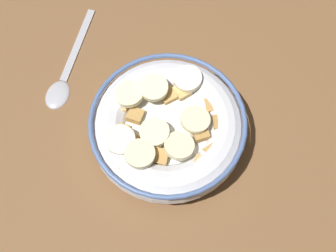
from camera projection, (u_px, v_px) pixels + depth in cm
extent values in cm
cube|color=brown|center=(168.00, 138.00, 54.47)|extent=(127.66, 127.66, 2.00)
cylinder|color=silver|center=(168.00, 134.00, 53.27)|extent=(10.40, 10.40, 0.60)
torus|color=silver|center=(168.00, 128.00, 51.38)|extent=(18.91, 18.91, 4.72)
torus|color=#4C6699|center=(168.00, 121.00, 49.48)|extent=(18.94, 18.94, 0.60)
cylinder|color=white|center=(168.00, 125.00, 50.48)|extent=(16.08, 16.08, 0.40)
cube|color=tan|center=(120.00, 105.00, 50.94)|extent=(1.84, 1.90, 0.97)
cube|color=tan|center=(153.00, 88.00, 51.75)|extent=(2.30, 2.31, 0.85)
cube|color=#AD7F42|center=(221.00, 125.00, 49.79)|extent=(1.94, 1.98, 0.92)
cube|color=#B78947|center=(136.00, 116.00, 50.31)|extent=(2.40, 2.33, 1.08)
cube|color=tan|center=(201.00, 164.00, 47.92)|extent=(2.37, 2.33, 0.99)
cube|color=#AD7F42|center=(160.00, 156.00, 48.16)|extent=(2.32, 2.25, 1.08)
cube|color=tan|center=(182.00, 91.00, 51.60)|extent=(2.57, 2.55, 0.98)
cube|color=tan|center=(130.00, 142.00, 48.94)|extent=(2.14, 2.22, 1.05)
cube|color=#B78947|center=(121.00, 131.00, 49.53)|extent=(2.24, 2.21, 0.92)
cube|color=tan|center=(165.00, 95.00, 51.41)|extent=(2.53, 2.50, 0.98)
cube|color=tan|center=(147.00, 173.00, 47.54)|extent=(2.44, 2.39, 1.01)
cube|color=#B78947|center=(127.00, 162.00, 47.85)|extent=(2.01, 1.93, 1.03)
cube|color=#AD7F42|center=(201.00, 133.00, 49.22)|extent=(2.33, 2.30, 0.91)
cube|color=#B78947|center=(213.00, 152.00, 48.57)|extent=(2.58, 2.56, 1.06)
cube|color=#AD7F42|center=(213.00, 105.00, 50.93)|extent=(2.11, 2.19, 1.05)
cylinder|color=#F9EFC6|center=(120.00, 140.00, 47.83)|extent=(3.68, 3.69, 1.37)
cylinder|color=beige|center=(179.00, 146.00, 47.88)|extent=(4.34, 4.35, 1.41)
cylinder|color=beige|center=(154.00, 87.00, 50.35)|extent=(3.97, 3.94, 0.96)
cylinder|color=#F9EFC6|center=(188.00, 79.00, 51.34)|extent=(4.28, 4.30, 1.18)
cylinder|color=beige|center=(155.00, 132.00, 48.33)|extent=(4.62, 4.61, 1.06)
cylinder|color=beige|center=(140.00, 154.00, 47.12)|extent=(4.23, 4.21, 1.08)
cylinder|color=beige|center=(196.00, 120.00, 49.01)|extent=(4.34, 4.37, 1.15)
cylinder|color=beige|center=(129.00, 94.00, 50.45)|extent=(4.15, 4.14, 1.18)
ellipsoid|color=#A5A5AD|center=(57.00, 94.00, 55.47)|extent=(4.97, 4.10, 0.80)
cube|color=#A5A5AD|center=(78.00, 44.00, 58.83)|extent=(12.08, 4.01, 0.36)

